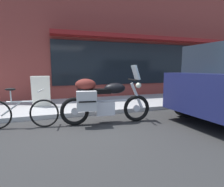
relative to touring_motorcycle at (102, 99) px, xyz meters
name	(u,v)px	position (x,y,z in m)	size (l,w,h in m)	color
ground_plane	(80,129)	(-0.56, -0.22, -0.61)	(80.00, 80.00, 0.00)	#2D2D2D
storefront_building	(211,27)	(6.90, 3.55, 2.86)	(22.93, 0.90, 7.12)	brown
touring_motorcycle	(102,99)	(0.00, 0.00, 0.00)	(2.20, 0.62, 1.41)	black
parked_bicycle	(20,113)	(-1.80, 0.27, -0.25)	(1.63, 0.48, 0.91)	black
sandwich_board_sign	(41,91)	(-1.46, 2.05, 0.00)	(0.55, 0.42, 0.97)	silver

